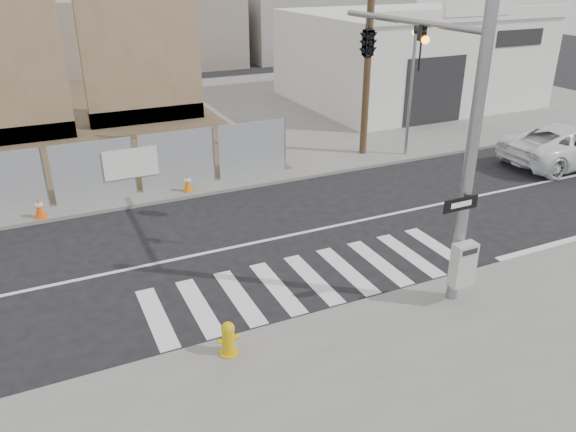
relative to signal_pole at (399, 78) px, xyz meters
name	(u,v)px	position (x,y,z in m)	size (l,w,h in m)	color
ground	(273,239)	(-2.49, 2.05, -4.78)	(100.00, 100.00, 0.00)	black
sidewalk_far	(159,123)	(-2.49, 16.05, -4.72)	(50.00, 20.00, 0.12)	slate
signal_pole	(399,78)	(0.00, 0.00, 0.00)	(0.96, 5.87, 7.00)	gray
far_signal_pole	(413,71)	(5.51, 6.65, -1.30)	(0.16, 0.20, 5.60)	gray
concrete_wall_right	(142,55)	(-2.99, 16.13, -1.40)	(5.50, 1.30, 8.00)	#7B6449
auto_shop	(408,56)	(11.50, 15.01, -2.25)	(12.00, 10.20, 5.95)	silver
utility_pole_right	(370,24)	(4.01, 7.55, 0.42)	(1.60, 0.28, 10.00)	#503C25
fire_hydrant	(228,338)	(-5.48, -2.50, -4.29)	(0.45, 0.40, 0.74)	#CAA20B
suv	(569,145)	(10.82, 3.23, -4.00)	(2.59, 5.63, 1.56)	white
traffic_cone_c	(39,208)	(-8.52, 6.27, -4.34)	(0.40, 0.40, 0.67)	#F2550C
traffic_cone_d	(188,183)	(-3.76, 6.47, -4.35)	(0.38, 0.38, 0.63)	orange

